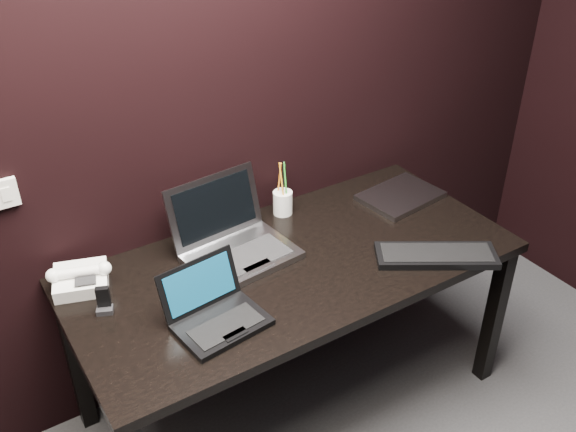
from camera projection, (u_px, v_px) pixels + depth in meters
wall_back at (164, 104)px, 2.29m from camera, size 4.00×0.00×4.00m
desk at (294, 277)px, 2.48m from camera, size 1.70×0.80×0.74m
netbook at (216, 313)px, 2.12m from camera, size 0.32×0.29×0.19m
silver_laptop at (234, 243)px, 2.44m from camera, size 0.43×0.40×0.27m
ext_keyboard at (436, 255)px, 2.44m from camera, size 0.47×0.37×0.03m
closed_laptop at (400, 196)px, 2.83m from camera, size 0.37×0.28×0.02m
desk_phone at (81, 279)px, 2.27m from camera, size 0.23×0.22×0.11m
mobile_phone at (104, 302)px, 2.17m from camera, size 0.07×0.06×0.09m
pen_cup at (283, 202)px, 2.70m from camera, size 0.11×0.11×0.24m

